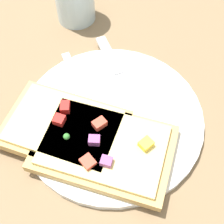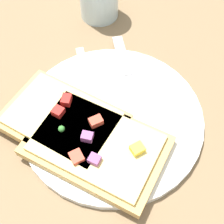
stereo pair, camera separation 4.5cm
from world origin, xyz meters
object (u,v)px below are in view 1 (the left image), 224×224
plate (112,118)px  knife (121,79)px  pizza_slice_main (104,147)px  fork (91,109)px  pizza_slice_corner (65,128)px

plate → knife: (0.04, 0.05, 0.01)m
plate → knife: size_ratio=1.17×
knife → pizza_slice_main: size_ratio=1.07×
fork → plate: bearing=48.4°
fork → knife: (0.07, 0.03, 0.00)m
fork → pizza_slice_main: 0.07m
plate → fork: 0.03m
fork → knife: 0.07m
pizza_slice_main → plate: bearing=-83.4°
knife → pizza_slice_corner: 0.12m
plate → fork: bearing=135.1°
pizza_slice_main → pizza_slice_corner: bearing=-11.5°
knife → pizza_slice_corner: bearing=-61.8°
plate → knife: bearing=51.4°
plate → pizza_slice_corner: bearing=175.0°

